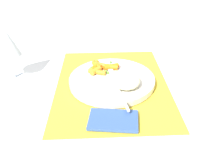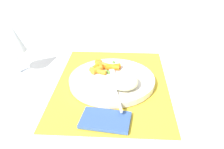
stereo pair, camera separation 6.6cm
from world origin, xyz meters
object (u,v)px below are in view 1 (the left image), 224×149
rice_mound (126,81)px  fork (115,83)px  napkin (113,120)px  wine_glass (7,43)px  carrot_portion (102,67)px  plate (112,80)px

rice_mound → fork: (0.01, 0.03, -0.01)m
fork → napkin: size_ratio=1.80×
wine_glass → napkin: size_ratio=1.41×
wine_glass → rice_mound: bearing=-106.7°
fork → napkin: (-0.14, 0.01, -0.02)m
rice_mound → napkin: size_ratio=0.73×
rice_mound → carrot_portion: 0.12m
plate → fork: fork is taller
wine_glass → napkin: bearing=-127.5°
plate → rice_mound: bearing=-142.8°
plate → fork: size_ratio=1.21×
rice_mound → fork: rice_mound is taller
plate → napkin: 0.17m
carrot_portion → wine_glass: 0.29m
wine_glass → napkin: 0.39m
plate → carrot_portion: bearing=30.0°
carrot_portion → wine_glass: bearing=89.0°
wine_glass → plate: bearing=-100.2°
fork → wine_glass: (0.09, 0.31, 0.09)m
plate → wine_glass: wine_glass is taller
carrot_portion → napkin: carrot_portion is taller
plate → rice_mound: (-0.05, -0.04, 0.03)m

